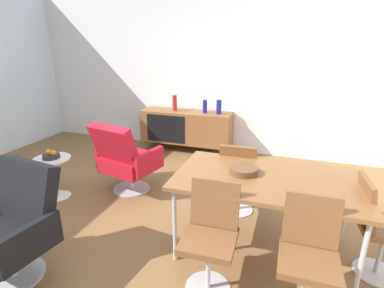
{
  "coord_description": "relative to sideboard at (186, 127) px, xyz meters",
  "views": [
    {
      "loc": [
        1.57,
        -2.45,
        1.85
      ],
      "look_at": [
        0.55,
        0.53,
        0.77
      ],
      "focal_mm": 27.7,
      "sensor_mm": 36.0,
      "label": 1
    }
  ],
  "objects": [
    {
      "name": "vase_cobalt",
      "position": [
        0.58,
        0.0,
        0.4
      ],
      "size": [
        0.08,
        0.08,
        0.24
      ],
      "color": "navy",
      "rests_on": "sideboard"
    },
    {
      "name": "vase_ceramic_small",
      "position": [
        0.34,
        0.0,
        0.39
      ],
      "size": [
        0.07,
        0.07,
        0.22
      ],
      "color": "navy",
      "rests_on": "sideboard"
    },
    {
      "name": "side_table_round",
      "position": [
        -0.97,
        -2.13,
        -0.12
      ],
      "size": [
        0.44,
        0.44,
        0.52
      ],
      "color": "white",
      "rests_on": "ground_plane"
    },
    {
      "name": "dining_chair_front_left",
      "position": [
        1.25,
        -2.89,
        0.03
      ],
      "size": [
        0.41,
        0.44,
        0.86
      ],
      "color": "brown",
      "rests_on": "ground_plane"
    },
    {
      "name": "dining_chair_back_left",
      "position": [
        1.26,
        -1.77,
        0.03
      ],
      "size": [
        0.42,
        0.44,
        0.86
      ],
      "color": "brown",
      "rests_on": "ground_plane"
    },
    {
      "name": "fruit_bowl",
      "position": [
        -0.97,
        -2.13,
        0.12
      ],
      "size": [
        0.2,
        0.2,
        0.11
      ],
      "color": "#262628",
      "rests_on": "side_table_round"
    },
    {
      "name": "dining_chair_far_end",
      "position": [
        2.49,
        -2.34,
        0.03
      ],
      "size": [
        0.45,
        0.43,
        0.86
      ],
      "color": "brown",
      "rests_on": "ground_plane"
    },
    {
      "name": "wall_back",
      "position": [
        0.16,
        0.3,
        0.96
      ],
      "size": [
        6.8,
        0.12,
        2.8
      ],
      "primitive_type": "cube",
      "color": "white",
      "rests_on": "ground_plane"
    },
    {
      "name": "lounge_chair_red",
      "position": [
        -0.19,
        -1.72,
        0.03
      ],
      "size": [
        0.81,
        0.77,
        0.95
      ],
      "color": "red",
      "rests_on": "ground_plane"
    },
    {
      "name": "vase_sculptural_dark",
      "position": [
        -0.21,
        0.0,
        0.42
      ],
      "size": [
        0.08,
        0.08,
        0.27
      ],
      "color": "maroon",
      "rests_on": "sideboard"
    },
    {
      "name": "armchair_black_shell",
      "position": [
        -0.3,
        -3.29,
        0.03
      ],
      "size": [
        0.78,
        0.73,
        0.95
      ],
      "color": "black",
      "rests_on": "ground_plane"
    },
    {
      "name": "dining_chair_front_right",
      "position": [
        1.95,
        -2.89,
        0.03
      ],
      "size": [
        0.4,
        0.43,
        0.86
      ],
      "color": "brown",
      "rests_on": "ground_plane"
    },
    {
      "name": "sideboard",
      "position": [
        0.0,
        0.0,
        0.0
      ],
      "size": [
        1.6,
        0.45,
        0.72
      ],
      "color": "brown",
      "rests_on": "ground_plane"
    },
    {
      "name": "dining_table",
      "position": [
        1.6,
        -2.33,
        0.26
      ],
      "size": [
        1.6,
        0.9,
        0.74
      ],
      "color": "brown",
      "rests_on": "ground_plane"
    },
    {
      "name": "wooden_bowl_on_table",
      "position": [
        1.38,
        -2.29,
        0.33
      ],
      "size": [
        0.26,
        0.26,
        0.06
      ],
      "primitive_type": "cylinder",
      "color": "brown",
      "rests_on": "dining_table"
    },
    {
      "name": "ground_plane",
      "position": [
        0.16,
        -2.3,
        -0.44
      ],
      "size": [
        8.32,
        8.32,
        0.0
      ],
      "primitive_type": "plane",
      "color": "brown"
    }
  ]
}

